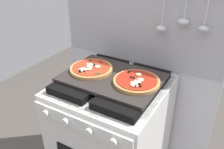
{
  "coord_description": "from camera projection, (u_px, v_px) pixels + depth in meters",
  "views": [
    {
      "loc": [
        0.58,
        -1.0,
        1.55
      ],
      "look_at": [
        0.0,
        0.0,
        0.93
      ],
      "focal_mm": 37.92,
      "sensor_mm": 36.0,
      "label": 1
    }
  ],
  "objects": [
    {
      "name": "pizza_right",
      "position": [
        136.0,
        81.0,
        1.24
      ],
      "size": [
        0.25,
        0.25,
        0.03
      ],
      "color": "#C18947",
      "rests_on": "baking_tray"
    },
    {
      "name": "stove",
      "position": [
        112.0,
        139.0,
        1.54
      ],
      "size": [
        0.6,
        0.64,
        0.9
      ],
      "color": "white",
      "rests_on": "ground_plane"
    },
    {
      "name": "kitchen_backsplash",
      "position": [
        137.0,
        72.0,
        1.63
      ],
      "size": [
        1.1,
        0.09,
        1.55
      ],
      "color": "silver",
      "rests_on": "ground_plane"
    },
    {
      "name": "pizza_left",
      "position": [
        91.0,
        69.0,
        1.37
      ],
      "size": [
        0.25,
        0.25,
        0.03
      ],
      "color": "tan",
      "rests_on": "baking_tray"
    },
    {
      "name": "baking_tray",
      "position": [
        112.0,
        77.0,
        1.32
      ],
      "size": [
        0.54,
        0.38,
        0.02
      ],
      "primitive_type": "cube",
      "color": "#2D2826",
      "rests_on": "stove"
    }
  ]
}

